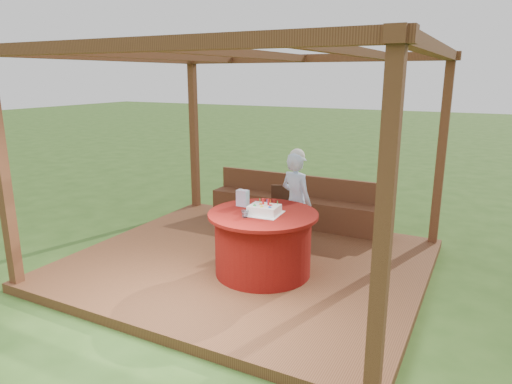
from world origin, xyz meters
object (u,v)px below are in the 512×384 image
(bench, at_px, (297,208))
(elderly_woman, at_px, (296,201))
(drinking_glass, at_px, (245,214))
(table, at_px, (263,243))
(chair, at_px, (284,212))
(gift_bag, at_px, (243,198))
(birthday_cake, at_px, (264,210))

(bench, distance_m, elderly_woman, 1.30)
(elderly_woman, distance_m, drinking_glass, 1.15)
(elderly_woman, bearing_deg, drinking_glass, -99.08)
(bench, bearing_deg, drinking_glass, -83.29)
(elderly_woman, bearing_deg, table, -94.91)
(bench, bearing_deg, table, -79.45)
(chair, relative_size, gift_bag, 4.07)
(gift_bag, distance_m, drinking_glass, 0.49)
(table, height_order, chair, chair)
(table, relative_size, drinking_glass, 14.82)
(birthday_cake, bearing_deg, elderly_woman, 87.36)
(gift_bag, height_order, drinking_glass, gift_bag)
(bench, distance_m, drinking_glass, 2.35)
(birthday_cake, bearing_deg, drinking_glass, -121.32)
(bench, distance_m, chair, 0.93)
(gift_bag, bearing_deg, chair, 82.35)
(table, relative_size, elderly_woman, 0.93)
(gift_bag, relative_size, drinking_glass, 2.29)
(chair, height_order, elderly_woman, elderly_woman)
(bench, xyz_separation_m, chair, (0.17, -0.90, 0.19))
(table, distance_m, gift_bag, 0.63)
(birthday_cake, xyz_separation_m, gift_bag, (-0.40, 0.18, 0.05))
(chair, relative_size, birthday_cake, 1.99)
(elderly_woman, relative_size, drinking_glass, 16.02)
(table, distance_m, chair, 1.12)
(birthday_cake, relative_size, drinking_glass, 4.69)
(drinking_glass, bearing_deg, gift_bag, 122.15)
(table, bearing_deg, gift_bag, 157.85)
(birthday_cake, xyz_separation_m, drinking_glass, (-0.14, -0.23, -0.01))
(bench, relative_size, elderly_woman, 2.06)
(elderly_woman, bearing_deg, chair, 139.67)
(chair, relative_size, drinking_glass, 9.32)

